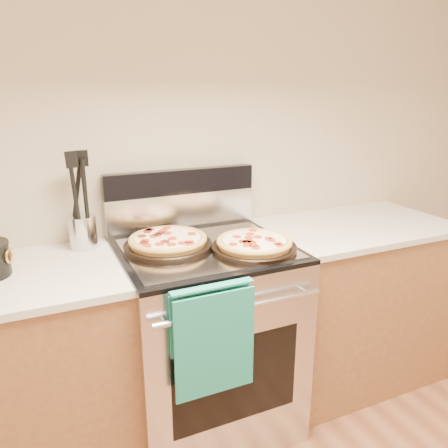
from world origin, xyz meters
name	(u,v)px	position (x,y,z in m)	size (l,w,h in m)	color
wall_back	(177,142)	(0.00, 2.00, 1.35)	(4.00, 4.00, 0.00)	tan
range_body	(206,339)	(0.00, 1.65, 0.45)	(0.76, 0.68, 0.90)	#B7B7BC
oven_window	(236,380)	(0.00, 1.31, 0.45)	(0.56, 0.01, 0.40)	black
cooktop	(205,249)	(0.00, 1.65, 0.91)	(0.76, 0.68, 0.02)	black
backsplash_lower	(182,211)	(0.00, 1.96, 1.01)	(0.76, 0.06, 0.18)	silver
backsplash_upper	(181,182)	(0.00, 1.96, 1.16)	(0.76, 0.06, 0.12)	black
oven_handle	(242,308)	(0.00, 1.27, 0.80)	(0.03, 0.03, 0.70)	silver
dish_towel	(213,338)	(-0.12, 1.27, 0.70)	(0.32, 0.05, 0.42)	#187B66
foil_sheet	(207,249)	(0.00, 1.62, 0.92)	(0.70, 0.55, 0.01)	gray
cabinet_left	(3,386)	(-0.88, 1.68, 0.44)	(1.00, 0.62, 0.88)	brown
cabinet_right	(349,303)	(0.88, 1.68, 0.44)	(1.00, 0.62, 0.88)	brown
countertop_right	(356,226)	(0.88, 1.68, 0.90)	(1.02, 0.64, 0.03)	#B8B0A5
pepperoni_pizza_back	(168,242)	(-0.15, 1.70, 0.95)	(0.38, 0.38, 0.05)	#BC8539
pepperoni_pizza_front	(254,244)	(0.18, 1.52, 0.95)	(0.37, 0.37, 0.05)	#BC8539
utensil_crock	(83,232)	(-0.49, 1.89, 0.99)	(0.12, 0.12, 0.15)	silver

